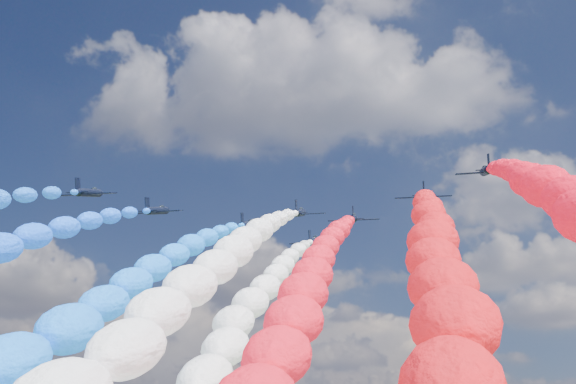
# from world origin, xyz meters

# --- Properties ---
(jet_0) EXTENTS (9.90, 13.27, 6.80)m
(jet_0) POSITION_xyz_m (-32.47, -6.96, 94.70)
(jet_0) COLOR black
(jet_1) EXTENTS (10.08, 13.40, 6.80)m
(jet_1) POSITION_xyz_m (-24.26, 4.16, 94.70)
(jet_1) COLOR black
(jet_2) EXTENTS (9.58, 13.04, 6.80)m
(jet_2) POSITION_xyz_m (-9.88, 15.31, 94.70)
(jet_2) COLOR black
(trail_2) EXTENTS (5.77, 100.20, 51.91)m
(trail_2) POSITION_xyz_m (-9.88, -37.03, 69.88)
(trail_2) COLOR #1875FF
(jet_3) EXTENTS (9.87, 13.25, 6.80)m
(jet_3) POSITION_xyz_m (1.11, 9.92, 94.70)
(jet_3) COLOR black
(trail_3) EXTENTS (5.77, 100.20, 51.91)m
(trail_3) POSITION_xyz_m (1.11, -42.42, 69.88)
(trail_3) COLOR white
(jet_4) EXTENTS (9.87, 13.25, 6.80)m
(jet_4) POSITION_xyz_m (1.01, 28.43, 94.70)
(jet_4) COLOR black
(trail_4) EXTENTS (5.77, 100.20, 51.91)m
(trail_4) POSITION_xyz_m (1.01, -23.91, 69.88)
(trail_4) COLOR white
(jet_5) EXTENTS (10.31, 13.56, 6.80)m
(jet_5) POSITION_xyz_m (10.59, 15.00, 94.70)
(jet_5) COLOR black
(trail_5) EXTENTS (5.77, 100.20, 51.91)m
(trail_5) POSITION_xyz_m (10.59, -37.33, 69.88)
(trail_5) COLOR red
(jet_6) EXTENTS (10.03, 13.36, 6.80)m
(jet_6) POSITION_xyz_m (23.43, 4.40, 94.70)
(jet_6) COLOR black
(trail_6) EXTENTS (5.77, 100.20, 51.91)m
(trail_6) POSITION_xyz_m (23.43, -47.93, 69.88)
(trail_6) COLOR red
(jet_7) EXTENTS (9.56, 13.02, 6.80)m
(jet_7) POSITION_xyz_m (33.37, -5.45, 94.70)
(jet_7) COLOR black
(trail_7) EXTENTS (5.77, 100.20, 51.91)m
(trail_7) POSITION_xyz_m (33.37, -57.79, 69.88)
(trail_7) COLOR red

